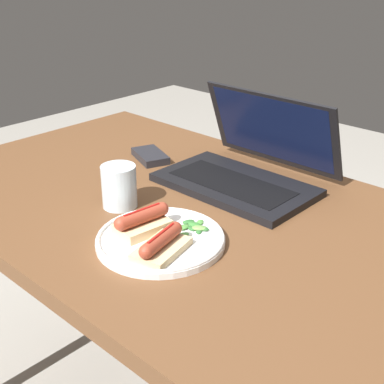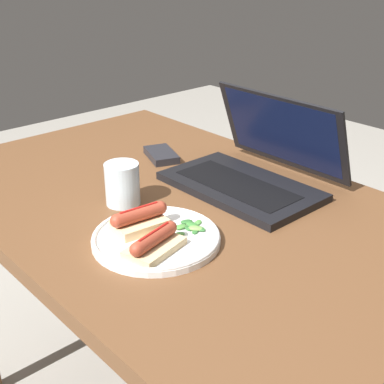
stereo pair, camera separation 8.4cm
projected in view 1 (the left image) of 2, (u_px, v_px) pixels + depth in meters
desk at (170, 228)px, 1.23m from camera, size 1.23×0.77×0.76m
laptop at (246, 168)px, 1.27m from camera, size 0.36×0.28×0.21m
plate at (161, 239)px, 1.02m from camera, size 0.25×0.25×0.02m
sausage_toast_left at (161, 244)px, 0.97m from camera, size 0.09×0.13×0.04m
sausage_toast_middle at (142, 222)px, 1.04m from camera, size 0.08×0.12×0.05m
salad_pile at (194, 227)px, 1.05m from camera, size 0.07×0.08×0.01m
drinking_glass at (119, 186)px, 1.15m from camera, size 0.08×0.08×0.09m
external_drive at (150, 156)px, 1.42m from camera, size 0.13×0.10×0.02m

